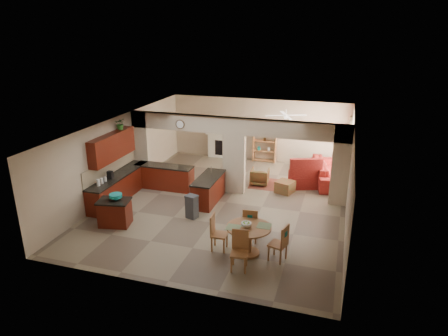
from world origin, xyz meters
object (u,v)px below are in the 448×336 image
(kitchen_island, at_px, (115,212))
(sofa, at_px, (329,172))
(dining_table, at_px, (249,236))
(armchair, at_px, (260,177))

(kitchen_island, relative_size, sofa, 0.38)
(sofa, bearing_deg, dining_table, 152.26)
(kitchen_island, bearing_deg, sofa, 31.99)
(armchair, bearing_deg, kitchen_island, 49.47)
(kitchen_island, distance_m, dining_table, 4.34)
(dining_table, xyz_separation_m, armchair, (-0.79, 5.04, -0.22))
(kitchen_island, height_order, armchair, kitchen_island)
(dining_table, height_order, sofa, sofa)
(dining_table, bearing_deg, armchair, 98.89)
(kitchen_island, bearing_deg, armchair, 41.48)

